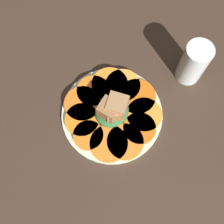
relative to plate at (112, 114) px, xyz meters
The scene contains 16 objects.
table_slab 1.52cm from the plate, ahead, with size 120.00×120.00×2.00cm, color #38281E.
plate is the anchor object (origin of this frame).
carrot_slice_0 7.96cm from the plate, 30.18° to the left, with size 9.09×9.09×0.89cm, color #F99539.
carrot_slice_1 7.79cm from the plate, 54.96° to the left, with size 9.43×9.43×0.89cm, color orange.
carrot_slice_2 7.64cm from the plate, 90.60° to the left, with size 8.49×8.49×0.89cm, color orange.
carrot_slice_3 7.86cm from the plate, 122.48° to the left, with size 9.30×9.30×0.89cm, color orange.
carrot_slice_4 7.68cm from the plate, 154.54° to the left, with size 8.56×8.56×0.89cm, color orange.
carrot_slice_5 8.20cm from the plate, behind, with size 7.43×7.43×0.89cm, color orange.
carrot_slice_6 7.89cm from the plate, 134.99° to the right, with size 9.24×9.24×0.89cm, color orange.
carrot_slice_7 8.05cm from the plate, 105.94° to the right, with size 8.92×8.92×0.89cm, color orange.
carrot_slice_8 7.87cm from the plate, 70.18° to the right, with size 8.10×8.10×0.89cm, color #D56013.
carrot_slice_9 8.06cm from the plate, 42.89° to the right, with size 8.90×8.90×0.89cm, color orange.
carrot_slice_10 7.70cm from the plate, ahead, with size 9.62×9.62×0.89cm, color #D55F13.
center_pile 3.84cm from the plate, 84.16° to the right, with size 8.67×7.80×7.24cm.
fork 6.67cm from the plate, 100.21° to the right, with size 17.52×2.69×0.40cm.
water_glass 23.73cm from the plate, ahead, with size 6.60×6.60×12.33cm.
Camera 1 is at (-14.04, -17.14, 69.68)cm, focal length 45.00 mm.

